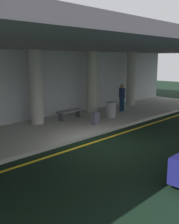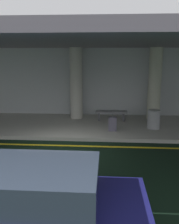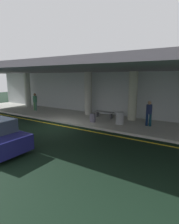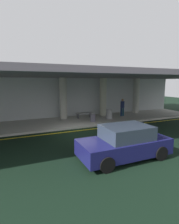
{
  "view_description": "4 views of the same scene",
  "coord_description": "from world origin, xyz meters",
  "px_view_note": "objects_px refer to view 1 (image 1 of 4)",
  "views": [
    {
      "loc": [
        -7.8,
        -6.81,
        3.38
      ],
      "look_at": [
        0.64,
        1.32,
        1.06
      ],
      "focal_mm": 43.57,
      "sensor_mm": 36.0,
      "label": 1
    },
    {
      "loc": [
        1.61,
        -8.65,
        3.4
      ],
      "look_at": [
        0.85,
        2.09,
        0.98
      ],
      "focal_mm": 40.48,
      "sensor_mm": 36.0,
      "label": 2
    },
    {
      "loc": [
        8.67,
        -8.91,
        3.4
      ],
      "look_at": [
        1.57,
        2.1,
        0.87
      ],
      "focal_mm": 29.28,
      "sensor_mm": 36.0,
      "label": 3
    },
    {
      "loc": [
        -4.13,
        -10.94,
        3.4
      ],
      "look_at": [
        1.69,
        2.38,
        0.94
      ],
      "focal_mm": 28.25,
      "sensor_mm": 36.0,
      "label": 4
    }
  ],
  "objects_px": {
    "traveler_with_luggage": "(122,96)",
    "suitcase_upright_primary": "(95,118)",
    "support_column_center": "(92,82)",
    "support_column_right_mid": "(131,79)",
    "trash_bin_steel": "(111,110)",
    "support_column_left_mid": "(36,87)",
    "bench_metal": "(70,113)"
  },
  "relations": [
    {
      "from": "suitcase_upright_primary",
      "to": "support_column_left_mid",
      "type": "bearing_deg",
      "value": 139.02
    },
    {
      "from": "support_column_right_mid",
      "to": "suitcase_upright_primary",
      "type": "relative_size",
      "value": 4.06
    },
    {
      "from": "support_column_center",
      "to": "support_column_right_mid",
      "type": "distance_m",
      "value": 4.0
    },
    {
      "from": "support_column_left_mid",
      "to": "support_column_center",
      "type": "xyz_separation_m",
      "value": [
        4.0,
        0.0,
        0.0
      ]
    },
    {
      "from": "support_column_right_mid",
      "to": "suitcase_upright_primary",
      "type": "height_order",
      "value": "support_column_right_mid"
    },
    {
      "from": "bench_metal",
      "to": "trash_bin_steel",
      "type": "distance_m",
      "value": 2.3
    },
    {
      "from": "traveler_with_luggage",
      "to": "trash_bin_steel",
      "type": "height_order",
      "value": "traveler_with_luggage"
    },
    {
      "from": "support_column_left_mid",
      "to": "traveler_with_luggage",
      "type": "bearing_deg",
      "value": -11.15
    },
    {
      "from": "traveler_with_luggage",
      "to": "support_column_center",
      "type": "bearing_deg",
      "value": -95.17
    },
    {
      "from": "traveler_with_luggage",
      "to": "trash_bin_steel",
      "type": "distance_m",
      "value": 1.99
    },
    {
      "from": "support_column_left_mid",
      "to": "suitcase_upright_primary",
      "type": "height_order",
      "value": "support_column_left_mid"
    },
    {
      "from": "support_column_left_mid",
      "to": "traveler_with_luggage",
      "type": "relative_size",
      "value": 2.17
    },
    {
      "from": "support_column_left_mid",
      "to": "trash_bin_steel",
      "type": "relative_size",
      "value": 4.29
    },
    {
      "from": "suitcase_upright_primary",
      "to": "trash_bin_steel",
      "type": "xyz_separation_m",
      "value": [
        1.87,
        0.53,
        0.11
      ]
    },
    {
      "from": "suitcase_upright_primary",
      "to": "trash_bin_steel",
      "type": "bearing_deg",
      "value": 25.49
    },
    {
      "from": "bench_metal",
      "to": "support_column_center",
      "type": "bearing_deg",
      "value": 11.42
    },
    {
      "from": "support_column_right_mid",
      "to": "suitcase_upright_primary",
      "type": "distance_m",
      "value": 6.71
    },
    {
      "from": "suitcase_upright_primary",
      "to": "trash_bin_steel",
      "type": "distance_m",
      "value": 1.95
    },
    {
      "from": "support_column_center",
      "to": "suitcase_upright_primary",
      "type": "bearing_deg",
      "value": -133.48
    },
    {
      "from": "support_column_left_mid",
      "to": "support_column_right_mid",
      "type": "distance_m",
      "value": 8.0
    },
    {
      "from": "support_column_center",
      "to": "trash_bin_steel",
      "type": "distance_m",
      "value": 2.24
    },
    {
      "from": "support_column_center",
      "to": "trash_bin_steel",
      "type": "height_order",
      "value": "support_column_center"
    },
    {
      "from": "support_column_left_mid",
      "to": "support_column_right_mid",
      "type": "bearing_deg",
      "value": 0.0
    },
    {
      "from": "traveler_with_luggage",
      "to": "suitcase_upright_primary",
      "type": "distance_m",
      "value": 3.92
    },
    {
      "from": "support_column_center",
      "to": "bench_metal",
      "type": "relative_size",
      "value": 2.28
    },
    {
      "from": "support_column_right_mid",
      "to": "bench_metal",
      "type": "relative_size",
      "value": 2.28
    },
    {
      "from": "support_column_right_mid",
      "to": "traveler_with_luggage",
      "type": "distance_m",
      "value": 2.82
    },
    {
      "from": "traveler_with_luggage",
      "to": "bench_metal",
      "type": "distance_m",
      "value": 3.82
    },
    {
      "from": "support_column_right_mid",
      "to": "traveler_with_luggage",
      "type": "xyz_separation_m",
      "value": [
        -2.45,
        -1.09,
        -0.86
      ]
    },
    {
      "from": "traveler_with_luggage",
      "to": "suitcase_upright_primary",
      "type": "height_order",
      "value": "traveler_with_luggage"
    },
    {
      "from": "traveler_with_luggage",
      "to": "bench_metal",
      "type": "height_order",
      "value": "traveler_with_luggage"
    },
    {
      "from": "support_column_center",
      "to": "support_column_right_mid",
      "type": "xyz_separation_m",
      "value": [
        4.0,
        0.0,
        0.0
      ]
    }
  ]
}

